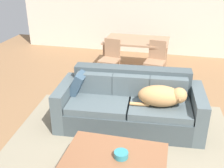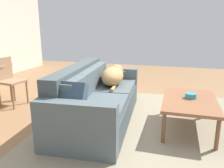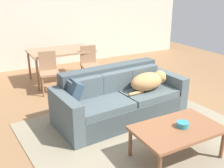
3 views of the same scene
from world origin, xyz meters
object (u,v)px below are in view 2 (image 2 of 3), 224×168
(throw_pillow_by_left_arm, at_px, (71,98))
(coffee_table, at_px, (190,102))
(bowl_on_coffee_table, at_px, (191,96))
(couch, at_px, (96,100))
(dining_chair_near_right, at_px, (9,79))
(dog_on_left_cushion, at_px, (113,75))

(throw_pillow_by_left_arm, distance_m, coffee_table, 1.67)
(throw_pillow_by_left_arm, height_order, bowl_on_coffee_table, throw_pillow_by_left_arm)
(couch, distance_m, dining_chair_near_right, 1.82)
(throw_pillow_by_left_arm, relative_size, bowl_on_coffee_table, 2.28)
(couch, distance_m, dog_on_left_cushion, 0.60)
(dining_chair_near_right, bearing_deg, bowl_on_coffee_table, -83.74)
(dog_on_left_cushion, distance_m, coffee_table, 1.33)
(bowl_on_coffee_table, height_order, dining_chair_near_right, dining_chair_near_right)
(couch, xyz_separation_m, throw_pillow_by_left_arm, (-0.84, -0.01, 0.30))
(couch, relative_size, throw_pillow_by_left_arm, 6.31)
(dining_chair_near_right, bearing_deg, coffee_table, -84.98)
(dog_on_left_cushion, distance_m, throw_pillow_by_left_arm, 1.35)
(coffee_table, bearing_deg, dining_chair_near_right, 87.01)
(dog_on_left_cushion, xyz_separation_m, throw_pillow_by_left_arm, (-1.34, 0.14, 0.01))
(dog_on_left_cushion, relative_size, coffee_table, 0.71)
(throw_pillow_by_left_arm, distance_m, bowl_on_coffee_table, 1.71)
(throw_pillow_by_left_arm, relative_size, dining_chair_near_right, 0.41)
(dog_on_left_cushion, height_order, coffee_table, dog_on_left_cushion)
(coffee_table, relative_size, bowl_on_coffee_table, 7.13)
(couch, relative_size, coffee_table, 2.02)
(throw_pillow_by_left_arm, bearing_deg, dog_on_left_cushion, -5.87)
(throw_pillow_by_left_arm, xyz_separation_m, coffee_table, (0.91, -1.38, -0.23))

